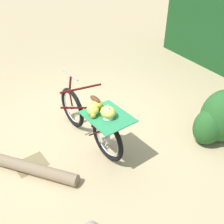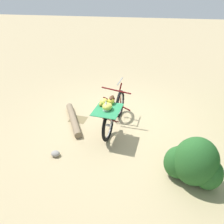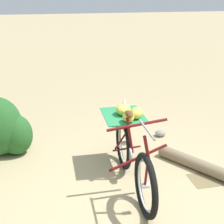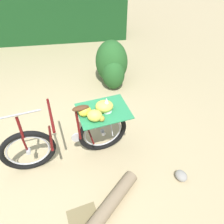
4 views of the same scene
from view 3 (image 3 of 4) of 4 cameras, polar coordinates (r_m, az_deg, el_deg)
The scene contains 5 objects.
ground_plane at distance 4.01m, azimuth 2.84°, elevation -15.52°, with size 60.00×60.00×0.00m, color tan.
bicycle at distance 4.12m, azimuth 3.42°, elevation -6.35°, with size 0.71×1.78×1.03m.
fallen_log at distance 4.67m, azimuth 16.31°, elevation -9.44°, with size 0.17×0.17×1.50m, color #7F6B51.
path_stone at distance 5.62m, azimuth 8.52°, elevation -3.69°, with size 0.18×0.15×0.11m, color gray.
leaf_litter_patch at distance 4.58m, azimuth 16.30°, elevation -11.31°, with size 0.44×0.36×0.01m, color olive.
Camera 3 is at (0.90, 3.09, 2.39)m, focal length 52.00 mm.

